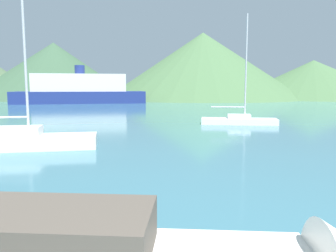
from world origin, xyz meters
The scene contains 6 objects.
sailboat_inner centered at (5.10, 25.06, 0.38)m, with size 6.10×2.57×8.55m.
sailboat_middle centered at (-8.07, 14.89, 0.43)m, with size 7.60×2.85×7.22m.
ferry_distant centered at (-15.61, 59.92, 2.32)m, with size 24.01×11.01×6.85m.
hill_central centered at (-28.01, 85.10, 7.08)m, with size 41.22×41.22×14.16m.
hill_east centered at (10.05, 83.96, 8.32)m, with size 50.16×50.16×16.63m.
hill_far_east centered at (38.68, 83.67, 4.90)m, with size 41.39×41.39×9.79m.
Camera 1 is at (-1.32, -0.70, 2.96)m, focal length 35.00 mm.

